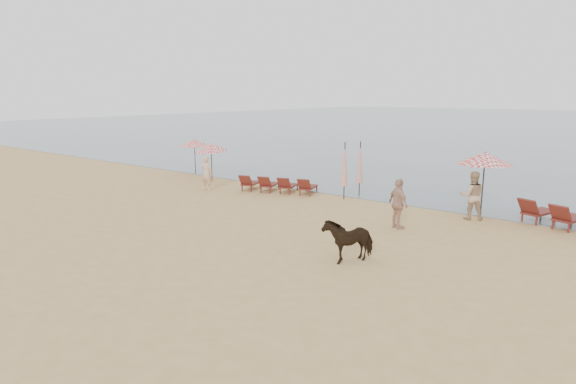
# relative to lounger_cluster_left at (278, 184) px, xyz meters

# --- Properties ---
(ground) EXTENTS (120.00, 120.00, 0.00)m
(ground) POSITION_rel_lounger_cluster_left_xyz_m (3.60, -8.89, -0.40)
(ground) COLOR tan
(ground) RESTS_ON ground
(sea) EXTENTS (160.00, 140.00, 0.06)m
(sea) POSITION_rel_lounger_cluster_left_xyz_m (3.60, 71.11, -0.40)
(sea) COLOR #51606B
(sea) RESTS_ON ground
(lounger_cluster_left) EXTENTS (3.88, 2.53, 0.57)m
(lounger_cluster_left) POSITION_rel_lounger_cluster_left_xyz_m (0.00, 0.00, 0.00)
(lounger_cluster_left) COLOR maroon
(lounger_cluster_left) RESTS_ON ground
(lounger_cluster_right) EXTENTS (3.37, 2.62, 0.65)m
(lounger_cluster_right) POSITION_rel_lounger_cluster_left_xyz_m (12.16, 1.15, 0.06)
(lounger_cluster_right) COLOR maroon
(lounger_cluster_right) RESTS_ON ground
(umbrella_open_left_a) EXTENTS (1.84, 1.84, 2.09)m
(umbrella_open_left_a) POSITION_rel_lounger_cluster_left_xyz_m (-7.17, 1.15, 1.49)
(umbrella_open_left_a) COLOR black
(umbrella_open_left_a) RESTS_ON ground
(umbrella_open_left_b) EXTENTS (1.68, 1.71, 2.14)m
(umbrella_open_left_b) POSITION_rel_lounger_cluster_left_xyz_m (-4.78, 0.21, 1.46)
(umbrella_open_left_b) COLOR black
(umbrella_open_left_b) RESTS_ON ground
(umbrella_open_right) EXTENTS (2.07, 2.07, 2.52)m
(umbrella_open_right) POSITION_rel_lounger_cluster_left_xyz_m (9.17, 1.32, 1.87)
(umbrella_open_right) COLOR black
(umbrella_open_right) RESTS_ON ground
(umbrella_closed_left) EXTENTS (0.32, 0.32, 2.60)m
(umbrella_closed_left) POSITION_rel_lounger_cluster_left_xyz_m (3.35, 0.62, 1.20)
(umbrella_closed_left) COLOR black
(umbrella_closed_left) RESTS_ON ground
(umbrella_closed_right) EXTENTS (0.31, 0.31, 2.56)m
(umbrella_closed_right) POSITION_rel_lounger_cluster_left_xyz_m (3.52, 1.72, 1.18)
(umbrella_closed_right) COLOR black
(umbrella_closed_right) RESTS_ON ground
(cow) EXTENTS (1.23, 1.62, 1.25)m
(cow) POSITION_rel_lounger_cluster_left_xyz_m (7.65, -6.30, 0.23)
(cow) COLOR black
(cow) RESTS_ON ground
(beachgoer_left) EXTENTS (0.67, 0.48, 1.71)m
(beachgoer_left) POSITION_rel_lounger_cluster_left_xyz_m (-3.12, -1.71, 0.46)
(beachgoer_left) COLOR #D9AC87
(beachgoer_left) RESTS_ON ground
(beachgoer_right_a) EXTENTS (1.12, 1.04, 1.85)m
(beachgoer_right_a) POSITION_rel_lounger_cluster_left_xyz_m (9.03, 0.50, 0.53)
(beachgoer_right_a) COLOR tan
(beachgoer_right_a) RESTS_ON ground
(beachgoer_right_b) EXTENTS (1.12, 0.92, 1.79)m
(beachgoer_right_b) POSITION_rel_lounger_cluster_left_xyz_m (7.35, -2.37, 0.50)
(beachgoer_right_b) COLOR tan
(beachgoer_right_b) RESTS_ON ground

